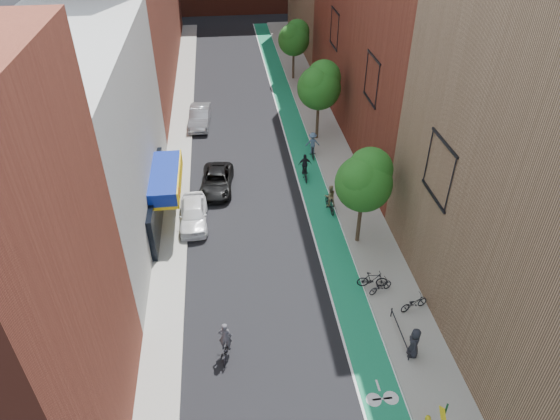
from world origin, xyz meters
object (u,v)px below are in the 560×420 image
object	(u,v)px
cyclist_lane_mid	(305,170)
pedestrian	(414,343)
parked_car_black	(217,181)
cyclist_lead	(226,345)
parked_car_white	(193,214)
cyclist_lane_far	(313,146)
cyclist_lane_near	(330,200)
parked_car_silver	(200,117)

from	to	relation	value
cyclist_lane_mid	pedestrian	bearing A→B (deg)	99.70
parked_car_black	cyclist_lead	bearing A→B (deg)	-83.74
parked_car_white	pedestrian	distance (m)	16.18
cyclist_lead	cyclist_lane_far	bearing A→B (deg)	-103.13
cyclist_lane_near	pedestrian	distance (m)	12.62
cyclist_lane_mid	pedestrian	distance (m)	16.99
parked_car_silver	pedestrian	world-z (taller)	pedestrian
parked_car_white	cyclist_lane_near	xyz separation A→B (m)	(9.18, 0.36, 0.03)
parked_car_white	cyclist_lane_far	xyz separation A→B (m)	(9.30, 7.82, 0.21)
parked_car_silver	cyclist_lane_far	xyz separation A→B (m)	(8.98, -6.91, 0.16)
parked_car_silver	cyclist_lane_mid	size ratio (longest dim) A/B	2.46
cyclist_lane_mid	pedestrian	xyz separation A→B (m)	(2.50, -16.81, 0.29)
cyclist_lead	cyclist_lane_far	xyz separation A→B (m)	(7.55, 18.77, 0.26)
parked_car_white	cyclist_lane_far	world-z (taller)	cyclist_lane_far
parked_car_black	cyclist_lane_near	distance (m)	8.40
pedestrian	cyclist_lane_near	bearing A→B (deg)	-159.28
parked_car_black	cyclist_lead	xyz separation A→B (m)	(0.15, -14.93, 0.03)
parked_car_black	cyclist_lane_near	bearing A→B (deg)	-19.83
parked_car_white	cyclist_lane_mid	size ratio (longest dim) A/B	2.23
cyclist_lead	cyclist_lane_near	size ratio (longest dim) A/B	1.09
parked_car_black	pedestrian	bearing A→B (deg)	-55.00
parked_car_white	cyclist_lead	size ratio (longest dim) A/B	2.12
parked_car_black	parked_car_silver	bearing A→B (deg)	102.51
pedestrian	cyclist_lead	bearing A→B (deg)	-83.85
parked_car_white	cyclist_lane_mid	distance (m)	9.39
parked_car_silver	cyclist_lead	distance (m)	25.72
parked_car_black	parked_car_silver	distance (m)	10.83
cyclist_lane_mid	pedestrian	size ratio (longest dim) A/B	1.15
cyclist_lead	pedestrian	world-z (taller)	cyclist_lead
parked_car_black	cyclist_lane_far	world-z (taller)	cyclist_lane_far
cyclist_lane_near	cyclist_lane_mid	world-z (taller)	cyclist_lane_mid
cyclist_lane_near	pedestrian	xyz separation A→B (m)	(1.49, -12.53, 0.23)
cyclist_lead	parked_car_black	bearing A→B (deg)	-80.65
parked_car_white	parked_car_silver	size ratio (longest dim) A/B	0.91
cyclist_lead	cyclist_lane_mid	bearing A→B (deg)	-103.61
parked_car_white	cyclist_lane_near	size ratio (longest dim) A/B	2.31
cyclist_lane_far	pedestrian	size ratio (longest dim) A/B	1.21
cyclist_lane_near	cyclist_lane_far	size ratio (longest dim) A/B	0.91
pedestrian	parked_car_black	bearing A→B (deg)	-136.73
cyclist_lane_near	cyclist_lane_mid	bearing A→B (deg)	-83.13
parked_car_black	pedestrian	xyz separation A→B (m)	(9.06, -16.15, 0.35)
parked_car_black	parked_car_silver	xyz separation A→B (m)	(-1.28, 10.75, 0.14)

